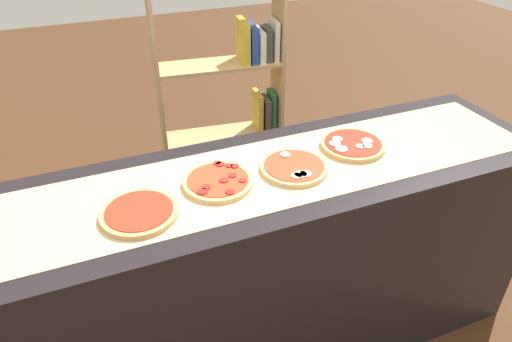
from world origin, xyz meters
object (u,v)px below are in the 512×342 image
Objects in this scene: pizza_plain_0 at (139,212)px; pizza_pepperoni_1 at (218,181)px; bookshelf at (237,108)px; pizza_mozzarella_3 at (353,145)px; pizza_mozzarella_2 at (294,167)px.

pizza_plain_0 is 1.01× the size of pizza_pepperoni_1.
bookshelf is at bearing 57.68° from pizza_plain_0.
bookshelf reaches higher than pizza_mozzarella_3.
pizza_mozzarella_3 is at bearing 3.66° from pizza_pepperoni_1.
pizza_pepperoni_1 is 0.18× the size of bookshelf.
pizza_mozzarella_3 is 1.18m from bookshelf.
pizza_pepperoni_1 is at bearing 175.43° from pizza_mozzarella_2.
pizza_mozzarella_3 reaches higher than pizza_mozzarella_2.
bookshelf is (0.21, 1.20, -0.32)m from pizza_mozzarella_2.
pizza_mozzarella_2 is (0.29, -0.02, -0.00)m from pizza_pepperoni_1.
pizza_plain_0 is 1.51m from bookshelf.
pizza_mozzarella_2 is (0.58, 0.05, 0.00)m from pizza_plain_0.
pizza_mozzarella_3 is at bearing 11.75° from pizza_mozzarella_2.
pizza_plain_0 is at bearing -172.54° from pizza_mozzarella_3.
pizza_plain_0 is 1.00× the size of pizza_mozzarella_2.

